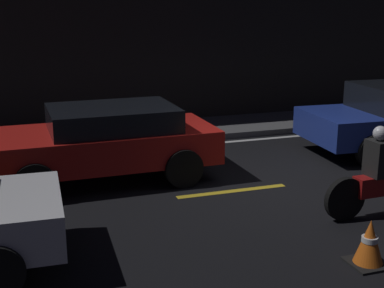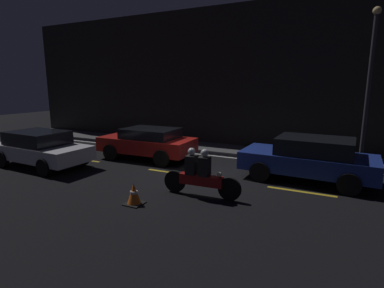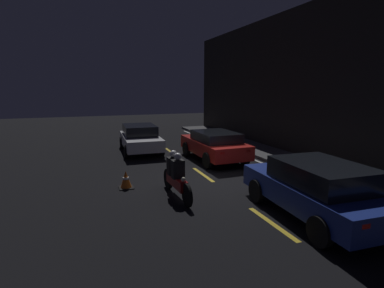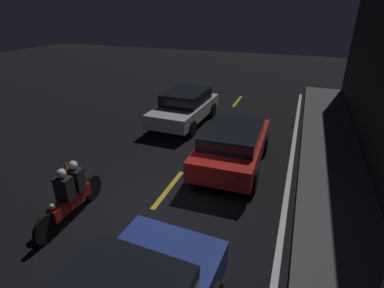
{
  "view_description": "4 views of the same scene",
  "coord_description": "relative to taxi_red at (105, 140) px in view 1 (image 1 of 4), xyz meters",
  "views": [
    {
      "loc": [
        -4.43,
        -8.05,
        3.16
      ],
      "look_at": [
        -1.77,
        -0.12,
        0.94
      ],
      "focal_mm": 50.0,
      "sensor_mm": 36.0,
      "label": 1
    },
    {
      "loc": [
        4.34,
        -9.15,
        3.17
      ],
      "look_at": [
        -0.21,
        0.09,
        1.13
      ],
      "focal_mm": 28.0,
      "sensor_mm": 36.0,
      "label": 2
    },
    {
      "loc": [
        9.29,
        -4.22,
        3.28
      ],
      "look_at": [
        -1.67,
        -0.21,
        1.1
      ],
      "focal_mm": 28.0,
      "sensor_mm": 36.0,
      "label": 3
    },
    {
      "loc": [
        5.44,
        3.07,
        4.7
      ],
      "look_at": [
        -1.91,
        0.37,
        1.06
      ],
      "focal_mm": 28.0,
      "sensor_mm": 36.0,
      "label": 4
    }
  ],
  "objects": [
    {
      "name": "ground_plane",
      "position": [
        2.95,
        -1.35,
        -0.75
      ],
      "size": [
        56.0,
        56.0,
        0.0
      ],
      "primitive_type": "plane",
      "color": "black"
    },
    {
      "name": "raised_curb",
      "position": [
        2.95,
        3.04,
        -0.68
      ],
      "size": [
        28.0,
        1.96,
        0.14
      ],
      "color": "#4C4C4F",
      "rests_on": "ground"
    },
    {
      "name": "lane_dash_c",
      "position": [
        1.95,
        -1.35,
        -0.75
      ],
      "size": [
        2.0,
        0.14,
        0.01
      ],
      "color": "gold",
      "rests_on": "ground"
    },
    {
      "name": "lane_solid_kerb",
      "position": [
        2.95,
        1.8,
        -0.75
      ],
      "size": [
        25.2,
        0.14,
        0.01
      ],
      "color": "silver",
      "rests_on": "ground"
    },
    {
      "name": "taxi_red",
      "position": [
        0.0,
        0.0,
        0.0
      ],
      "size": [
        4.09,
        1.99,
        1.35
      ],
      "rotation": [
        0.0,
        0.0,
        3.16
      ],
      "color": "red",
      "rests_on": "ground"
    },
    {
      "name": "traffic_cone_near",
      "position": [
        2.52,
        -4.35,
        -0.46
      ],
      "size": [
        0.48,
        0.48,
        0.59
      ],
      "color": "black",
      "rests_on": "ground"
    }
  ]
}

